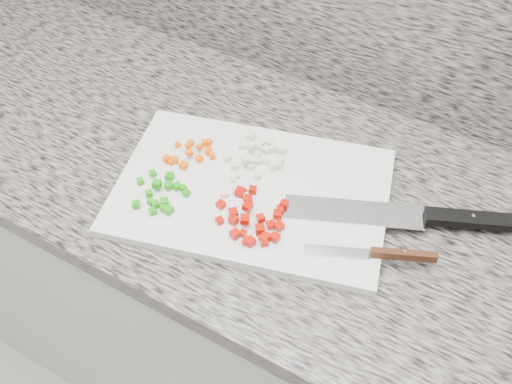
% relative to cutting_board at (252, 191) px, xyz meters
% --- Properties ---
extents(cabinet, '(3.92, 0.62, 0.86)m').
position_rel_cutting_board_xyz_m(cabinet, '(0.05, 0.05, -0.48)').
color(cabinet, silver).
rests_on(cabinet, ground).
extents(countertop, '(3.96, 0.64, 0.04)m').
position_rel_cutting_board_xyz_m(countertop, '(0.05, 0.05, -0.03)').
color(countertop, slate).
rests_on(countertop, cabinet).
extents(cutting_board, '(0.55, 0.44, 0.02)m').
position_rel_cutting_board_xyz_m(cutting_board, '(0.00, 0.00, 0.00)').
color(cutting_board, silver).
rests_on(cutting_board, countertop).
extents(carrot_pile, '(0.09, 0.09, 0.02)m').
position_rel_cutting_board_xyz_m(carrot_pile, '(-0.14, 0.02, 0.01)').
color(carrot_pile, '#F55905').
rests_on(carrot_pile, cutting_board).
extents(onion_pile, '(0.11, 0.10, 0.02)m').
position_rel_cutting_board_xyz_m(onion_pile, '(-0.03, 0.08, 0.02)').
color(onion_pile, beige).
rests_on(onion_pile, cutting_board).
extents(green_pepper_pile, '(0.10, 0.10, 0.02)m').
position_rel_cutting_board_xyz_m(green_pepper_pile, '(-0.13, -0.10, 0.02)').
color(green_pepper_pile, '#1B920D').
rests_on(green_pepper_pile, cutting_board).
extents(red_pepper_pile, '(0.13, 0.12, 0.02)m').
position_rel_cutting_board_xyz_m(red_pepper_pile, '(0.04, -0.07, 0.02)').
color(red_pepper_pile, '#B50D02').
rests_on(red_pepper_pile, cutting_board).
extents(garlic_pile, '(0.05, 0.06, 0.01)m').
position_rel_cutting_board_xyz_m(garlic_pile, '(-0.01, -0.02, 0.01)').
color(garlic_pile, beige).
rests_on(garlic_pile, cutting_board).
extents(chef_knife, '(0.38, 0.20, 0.02)m').
position_rel_cutting_board_xyz_m(chef_knife, '(0.30, 0.09, 0.01)').
color(chef_knife, silver).
rests_on(chef_knife, cutting_board).
extents(paring_knife, '(0.20, 0.10, 0.02)m').
position_rel_cutting_board_xyz_m(paring_knife, '(0.26, -0.02, 0.01)').
color(paring_knife, silver).
rests_on(paring_knife, cutting_board).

